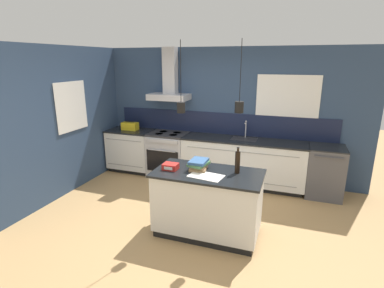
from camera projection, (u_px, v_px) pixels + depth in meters
The scene contains 13 objects.
ground_plane at pixel (186, 222), 4.51m from camera, with size 16.00×16.00×0.00m, color tan.
wall_back at pixel (218, 112), 5.98m from camera, with size 5.60×2.25×2.60m.
wall_left at pixel (77, 118), 5.57m from camera, with size 0.08×3.80×2.60m.
counter_run_left at pixel (132, 150), 6.53m from camera, with size 0.97×0.64×0.91m.
counter_run_sink at pixel (243, 162), 5.75m from camera, with size 2.33×0.64×1.24m.
oven_range at pixel (168, 154), 6.25m from camera, with size 0.79×0.66×0.91m.
dishwasher at pixel (325, 171), 5.29m from camera, with size 0.61×0.65×0.91m.
kitchen_island at pixel (208, 203), 4.12m from camera, with size 1.46×0.77×0.91m.
bottle_on_island at pixel (238, 162), 3.93m from camera, with size 0.07×0.07×0.36m.
book_stack at pixel (199, 164), 4.09m from camera, with size 0.28×0.35×0.14m.
red_supply_box at pixel (171, 166), 4.09m from camera, with size 0.20×0.16×0.08m.
paper_pile at pixel (206, 176), 3.86m from camera, with size 0.47×0.33×0.01m.
yellow_toolbox at pixel (130, 126), 6.39m from camera, with size 0.34×0.18×0.19m.
Camera 1 is at (1.42, -3.77, 2.36)m, focal length 28.00 mm.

